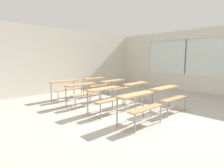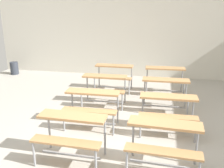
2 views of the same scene
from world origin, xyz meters
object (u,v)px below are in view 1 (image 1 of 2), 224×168
(desk_bench_r1c1, at_px, (138,88))
(desk_bench_r3c0, at_px, (66,86))
(desk_bench_r0c1, at_px, (168,93))
(desk_bench_r1c0, at_px, (106,94))
(desk_bench_r0c0, at_px, (139,102))
(desk_bench_r3c1, at_px, (96,82))
(desk_bench_r2c0, at_px, (83,89))
(desk_bench_r2c1, at_px, (114,85))

(desk_bench_r1c1, bearing_deg, desk_bench_r3c0, 122.08)
(desk_bench_r0c1, distance_m, desk_bench_r1c0, 1.86)
(desk_bench_r1c0, distance_m, desk_bench_r1c1, 1.52)
(desk_bench_r0c0, xyz_separation_m, desk_bench_r3c1, (1.49, 3.53, 0.00))
(desk_bench_r0c1, height_order, desk_bench_r2c0, same)
(desk_bench_r1c0, bearing_deg, desk_bench_r3c1, 56.54)
(desk_bench_r3c0, bearing_deg, desk_bench_r1c1, -57.27)
(desk_bench_r1c0, height_order, desk_bench_r2c0, same)
(desk_bench_r0c0, distance_m, desk_bench_r1c0, 1.20)
(desk_bench_r0c1, relative_size, desk_bench_r1c0, 1.02)
(desk_bench_r0c0, distance_m, desk_bench_r3c1, 3.84)
(desk_bench_r0c0, height_order, desk_bench_r3c0, same)
(desk_bench_r0c1, bearing_deg, desk_bench_r2c0, 124.43)
(desk_bench_r1c1, relative_size, desk_bench_r3c0, 1.01)
(desk_bench_r1c1, height_order, desk_bench_r2c1, same)
(desk_bench_r2c1, bearing_deg, desk_bench_r0c1, -91.67)
(desk_bench_r0c0, distance_m, desk_bench_r2c0, 2.39)
(desk_bench_r2c0, height_order, desk_bench_r3c0, same)
(desk_bench_r2c0, distance_m, desk_bench_r3c1, 1.88)
(desk_bench_r2c1, distance_m, desk_bench_r3c1, 1.18)
(desk_bench_r2c1, xyz_separation_m, desk_bench_r3c0, (-1.47, 1.19, 0.00))
(desk_bench_r2c0, relative_size, desk_bench_r3c0, 1.01)
(desk_bench_r0c0, relative_size, desk_bench_r2c0, 1.00)
(desk_bench_r0c0, xyz_separation_m, desk_bench_r1c1, (1.54, 1.22, 0.00))
(desk_bench_r0c1, distance_m, desk_bench_r3c0, 3.81)
(desk_bench_r0c1, height_order, desk_bench_r3c1, same)
(desk_bench_r1c0, bearing_deg, desk_bench_r0c0, -91.84)
(desk_bench_r0c0, height_order, desk_bench_r1c1, same)
(desk_bench_r2c1, bearing_deg, desk_bench_r1c1, -88.61)
(desk_bench_r1c1, bearing_deg, desk_bench_r0c0, -142.58)
(desk_bench_r2c0, xyz_separation_m, desk_bench_r2c1, (1.50, -0.03, 0.00))
(desk_bench_r0c1, relative_size, desk_bench_r3c1, 1.00)
(desk_bench_r1c1, distance_m, desk_bench_r2c1, 1.14)
(desk_bench_r2c0, bearing_deg, desk_bench_r3c1, 36.13)
(desk_bench_r0c1, distance_m, desk_bench_r3c1, 3.51)
(desk_bench_r1c0, distance_m, desk_bench_r3c0, 2.35)
(desk_bench_r0c0, bearing_deg, desk_bench_r3c0, 91.10)
(desk_bench_r0c1, bearing_deg, desk_bench_r3c1, 92.25)
(desk_bench_r2c0, distance_m, desk_bench_r3c0, 1.16)
(desk_bench_r0c1, bearing_deg, desk_bench_r1c1, 88.95)
(desk_bench_r2c0, bearing_deg, desk_bench_r2c1, -2.56)
(desk_bench_r0c0, xyz_separation_m, desk_bench_r0c1, (1.46, 0.02, 0.00))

